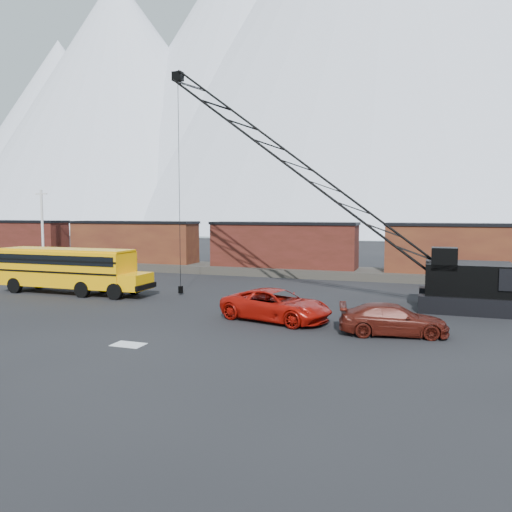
% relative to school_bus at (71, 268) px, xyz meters
% --- Properties ---
extents(ground, '(160.00, 160.00, 0.00)m').
position_rel_school_bus_xyz_m(ground, '(11.19, -6.54, -1.79)').
color(ground, black).
rests_on(ground, ground).
extents(mountain_ridge, '(800.00, 340.00, 240.00)m').
position_rel_school_bus_xyz_m(mountain_ridge, '(17.39, 276.24, 90.78)').
color(mountain_ridge, white).
rests_on(mountain_ridge, ground).
extents(gravel_berm, '(120.00, 5.00, 0.70)m').
position_rel_school_bus_xyz_m(gravel_berm, '(11.19, 15.46, -1.44)').
color(gravel_berm, '#413B35').
rests_on(gravel_berm, ground).
extents(boxcar_west_far, '(13.70, 3.10, 4.17)m').
position_rel_school_bus_xyz_m(boxcar_west_far, '(-20.81, 15.46, 0.97)').
color(boxcar_west_far, '#541D17').
rests_on(boxcar_west_far, gravel_berm).
extents(boxcar_west_near, '(13.70, 3.10, 4.17)m').
position_rel_school_bus_xyz_m(boxcar_west_near, '(-4.81, 15.46, 0.97)').
color(boxcar_west_near, '#461C14').
rests_on(boxcar_west_near, gravel_berm).
extents(boxcar_mid, '(13.70, 3.10, 4.17)m').
position_rel_school_bus_xyz_m(boxcar_mid, '(11.19, 15.46, 0.97)').
color(boxcar_mid, '#541D17').
rests_on(boxcar_mid, gravel_berm).
extents(boxcar_east_near, '(13.70, 3.10, 4.17)m').
position_rel_school_bus_xyz_m(boxcar_east_near, '(27.19, 15.46, 0.97)').
color(boxcar_east_near, '#461C14').
rests_on(boxcar_east_near, gravel_berm).
extents(utility_pole, '(1.40, 0.24, 8.00)m').
position_rel_school_bus_xyz_m(utility_pole, '(-12.81, 11.46, 2.36)').
color(utility_pole, silver).
rests_on(utility_pole, ground).
extents(snow_patch, '(1.40, 0.90, 0.02)m').
position_rel_school_bus_xyz_m(snow_patch, '(11.69, -10.54, -1.78)').
color(snow_patch, silver).
rests_on(snow_patch, ground).
extents(school_bus, '(11.65, 2.65, 3.19)m').
position_rel_school_bus_xyz_m(school_bus, '(0.00, 0.00, 0.00)').
color(school_bus, '#EFA305').
rests_on(school_bus, ground).
extents(red_pickup, '(6.52, 4.22, 1.67)m').
position_rel_school_bus_xyz_m(red_pickup, '(16.36, -3.73, -0.96)').
color(red_pickup, '#A10F07').
rests_on(red_pickup, ground).
extents(maroon_suv, '(5.31, 2.92, 1.46)m').
position_rel_school_bus_xyz_m(maroon_suv, '(22.45, -4.91, -1.07)').
color(maroon_suv, '#47130C').
rests_on(maroon_suv, ground).
extents(crawler_crane, '(21.88, 4.20, 15.42)m').
position_rel_school_bus_xyz_m(crawler_crane, '(16.84, 2.61, 6.26)').
color(crawler_crane, black).
rests_on(crawler_crane, ground).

